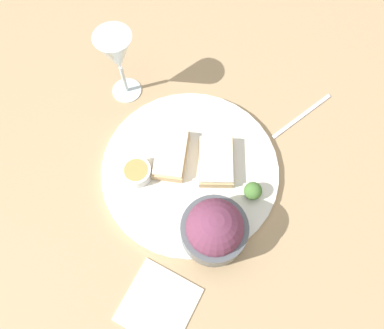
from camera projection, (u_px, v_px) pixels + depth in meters
name	position (u px, v px, depth m)	size (l,w,h in m)	color
ground_plane	(192.00, 171.00, 0.75)	(4.00, 4.00, 0.00)	tan
dinner_plate	(192.00, 170.00, 0.74)	(0.35, 0.35, 0.01)	silver
salad_bowl	(217.00, 229.00, 0.64)	(0.12, 0.12, 0.10)	#4C5156
sauce_ramekin	(139.00, 172.00, 0.71)	(0.06, 0.06, 0.03)	white
cheese_toast_near	(218.00, 161.00, 0.73)	(0.10, 0.07, 0.03)	tan
cheese_toast_far	(173.00, 154.00, 0.73)	(0.11, 0.07, 0.03)	tan
wine_glass	(119.00, 55.00, 0.71)	(0.07, 0.07, 0.17)	silver
garnish	(255.00, 191.00, 0.70)	(0.03, 0.03, 0.03)	#477533
napkin	(161.00, 304.00, 0.65)	(0.16, 0.16, 0.01)	beige
fork	(304.00, 116.00, 0.79)	(0.11, 0.14, 0.01)	silver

